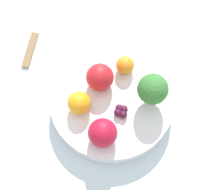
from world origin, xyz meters
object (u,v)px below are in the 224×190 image
broccoli (153,89)px  apple_green (99,78)px  orange_back (125,65)px  apple_red (103,133)px  grape_cluster (121,111)px  bowl (112,101)px  orange_front (79,103)px  spoon (30,50)px

broccoli → apple_green: 0.11m
broccoli → orange_back: bearing=89.3°
apple_red → apple_green: size_ratio=0.99×
apple_red → grape_cluster: apple_red is taller
apple_red → apple_green: (0.06, 0.09, 0.00)m
bowl → apple_red: size_ratio=4.63×
orange_back → grape_cluster: 0.09m
apple_red → orange_back: (0.12, 0.09, -0.01)m
apple_green → grape_cluster: apple_green is taller
broccoli → orange_front: broccoli is taller
orange_back → grape_cluster: (-0.06, -0.07, -0.01)m
apple_red → orange_back: bearing=35.1°
orange_front → orange_back: bearing=4.7°
apple_green → orange_front: (-0.06, -0.02, -0.00)m
orange_back → apple_red: bearing=-144.9°
orange_back → grape_cluster: bearing=-133.2°
broccoli → spoon: (-0.12, 0.27, -0.08)m
orange_front → grape_cluster: orange_front is taller
apple_red → orange_front: bearing=89.2°
apple_red → orange_front: 0.08m
apple_red → apple_green: same height
grape_cluster → spoon: 0.26m
apple_green → orange_back: size_ratio=1.47×
spoon → apple_green: bearing=-70.1°
broccoli → grape_cluster: broccoli is taller
bowl → orange_back: size_ratio=6.77×
orange_front → grape_cluster: bearing=-46.3°
orange_front → apple_green: bearing=15.3°
orange_back → bowl: bearing=-151.3°
apple_green → spoon: apple_green is taller
broccoli → apple_red: 0.12m
apple_green → spoon: (-0.06, 0.18, -0.07)m
apple_red → spoon: size_ratio=0.71×
bowl → grape_cluster: (-0.01, -0.04, 0.03)m
bowl → apple_red: 0.10m
bowl → spoon: bowl is taller
apple_red → broccoli: bearing=2.2°
apple_red → orange_back: 0.15m
apple_red → orange_front: apple_red is taller
bowl → apple_red: apple_red is taller
bowl → grape_cluster: bearing=-99.5°
orange_front → orange_back: orange_front is taller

